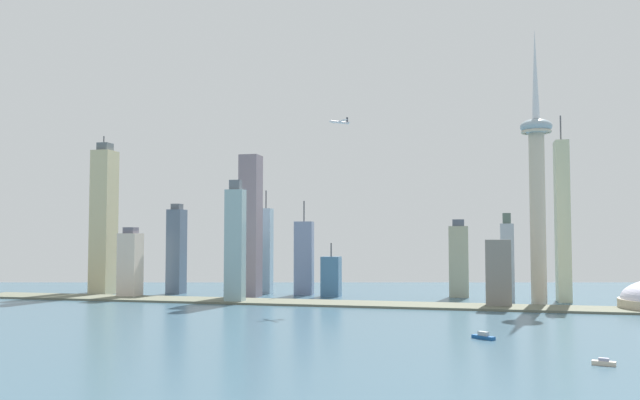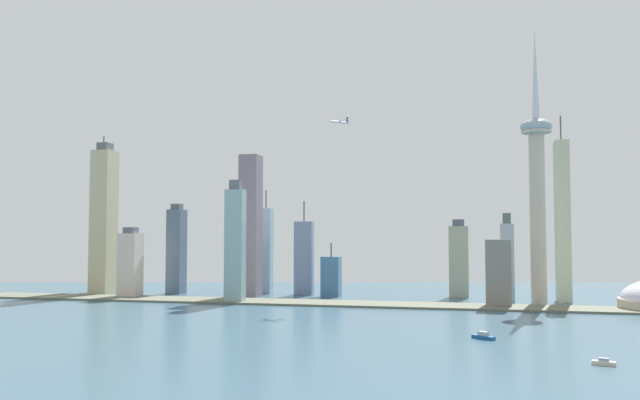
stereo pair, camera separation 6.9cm
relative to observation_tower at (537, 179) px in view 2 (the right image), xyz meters
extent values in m
cube|color=#616452|center=(-225.60, -41.29, -127.12)|extent=(783.17, 54.26, 2.20)
cylinder|color=beige|center=(0.00, 0.00, -37.07)|extent=(15.59, 15.59, 182.31)
ellipsoid|color=#94A7B2|center=(0.00, 0.00, 54.09)|extent=(32.15, 32.15, 15.65)
torus|color=beige|center=(0.00, 0.00, 48.61)|extent=(30.46, 30.46, 3.13)
cone|color=silver|center=(0.00, 0.00, 109.11)|extent=(7.79, 7.79, 94.40)
cube|color=slate|center=(-418.41, 37.82, -77.05)|extent=(18.30, 20.79, 102.35)
cube|color=slate|center=(-418.41, 37.82, -22.32)|extent=(10.98, 12.47, 7.09)
cube|color=beige|center=(-446.29, -22.60, -91.68)|extent=(22.15, 21.64, 73.08)
cube|color=slate|center=(-446.29, -22.60, -51.70)|extent=(13.29, 12.99, 6.88)
cube|color=teal|center=(-226.76, 47.33, -105.18)|extent=(21.33, 19.12, 46.09)
cylinder|color=#4C4C51|center=(-226.76, 47.33, -74.27)|extent=(1.60, 1.60, 15.72)
cube|color=#7384A7|center=(-262.94, 59.57, -84.53)|extent=(21.98, 12.33, 87.39)
cylinder|color=#4C4C51|center=(-262.94, 59.57, -28.40)|extent=(1.60, 1.60, 24.85)
cube|color=#B9BE9A|center=(28.74, 43.75, -42.03)|extent=(13.94, 27.58, 172.39)
cylinder|color=#4C4C51|center=(28.74, 43.75, 58.10)|extent=(1.60, 1.60, 27.87)
cube|color=gray|center=(-316.66, 19.86, -46.11)|extent=(21.99, 24.01, 164.21)
cube|color=#C3B88B|center=(-499.17, 6.60, -41.58)|extent=(23.37, 26.73, 173.28)
cube|color=#586064|center=(-499.17, 6.60, 49.82)|extent=(14.02, 16.04, 9.53)
cube|color=#9DABBB|center=(-29.85, 20.10, -86.67)|extent=(13.68, 15.16, 83.10)
cube|color=#51645A|center=(-29.85, 20.10, -39.55)|extent=(8.21, 9.10, 11.14)
cube|color=#94B4C8|center=(-312.95, 65.44, -76.35)|extent=(15.15, 14.66, 103.75)
cylinder|color=#4C4C51|center=(-312.95, 65.44, -13.33)|extent=(1.60, 1.60, 22.29)
cube|color=#A1A48A|center=(-81.66, 69.60, -87.51)|extent=(21.86, 13.91, 81.43)
cube|color=#4F5868|center=(-81.66, 69.60, -42.96)|extent=(13.12, 8.34, 7.67)
cube|color=gray|center=(-40.56, -33.78, -95.01)|extent=(24.45, 14.25, 66.43)
cube|color=slate|center=(-521.11, 38.66, -43.16)|extent=(17.09, 27.81, 170.11)
cylinder|color=#4C4C51|center=(-521.11, 38.66, 55.39)|extent=(1.60, 1.60, 27.00)
cube|color=#8DACB1|center=(-307.74, -52.18, -68.81)|extent=(19.49, 13.76, 118.83)
cube|color=slate|center=(-307.74, -52.18, -4.28)|extent=(11.69, 8.25, 10.22)
cube|color=#174D90|center=(-56.00, -240.80, -127.05)|extent=(16.04, 14.13, 2.35)
cube|color=#9FA6A9|center=(-56.00, -240.80, -124.51)|extent=(7.81, 7.16, 2.73)
cube|color=beige|center=(6.88, -319.35, -127.05)|extent=(12.77, 7.14, 2.34)
cube|color=#9998B1|center=(6.88, -319.35, -125.06)|extent=(5.90, 4.19, 1.65)
cylinder|color=white|center=(-200.59, -27.57, 62.20)|extent=(18.06, 17.95, 2.52)
sphere|color=white|center=(-208.73, -35.66, 62.20)|extent=(2.52, 2.52, 2.52)
cube|color=white|center=(-200.59, -27.57, 63.34)|extent=(20.26, 20.38, 0.50)
cube|color=white|center=(-193.75, -20.78, 62.58)|extent=(7.77, 7.81, 0.40)
cube|color=#2D333D|center=(-193.75, -20.78, 65.96)|extent=(1.71, 1.71, 5.00)
camera|label=1|loc=(-56.97, -705.67, -58.68)|focal=37.07mm
camera|label=2|loc=(-56.90, -705.66, -58.68)|focal=37.07mm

